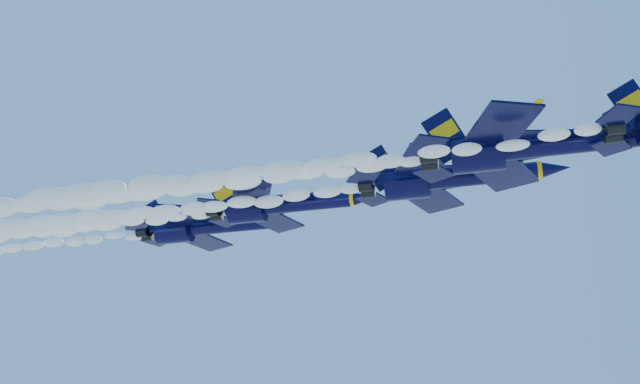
% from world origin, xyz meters
% --- Properties ---
extents(smoke_trail_jet_lead, '(45.97, 1.88, 1.70)m').
position_xyz_m(smoke_trail_jet_lead, '(-9.06, -8.42, 150.75)').
color(smoke_trail_jet_lead, white).
extents(jet_second, '(18.96, 15.55, 7.05)m').
position_xyz_m(jet_second, '(8.73, -4.86, 152.26)').
color(jet_second, black).
extents(smoke_trail_jet_second, '(45.97, 2.11, 1.90)m').
position_xyz_m(smoke_trail_jet_second, '(-22.36, -4.86, 151.83)').
color(smoke_trail_jet_second, white).
extents(jet_third, '(19.78, 16.22, 7.35)m').
position_xyz_m(jet_third, '(2.03, 6.71, 155.61)').
color(jet_third, black).
extents(smoke_trail_jet_third, '(45.97, 2.20, 1.98)m').
position_xyz_m(smoke_trail_jet_third, '(-29.41, 6.71, 155.18)').
color(smoke_trail_jet_third, white).
extents(jet_fourth, '(18.50, 15.18, 6.88)m').
position_xyz_m(jet_fourth, '(-15.98, 10.81, 156.33)').
color(jet_fourth, black).
extents(smoke_trail_jet_fourth, '(45.97, 2.06, 1.86)m').
position_xyz_m(smoke_trail_jet_fourth, '(-46.88, 10.81, 155.91)').
color(smoke_trail_jet_fourth, white).
extents(jet_fifth, '(20.01, 16.41, 7.44)m').
position_xyz_m(jet_fifth, '(-28.29, 19.69, 158.34)').
color(jet_fifth, black).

